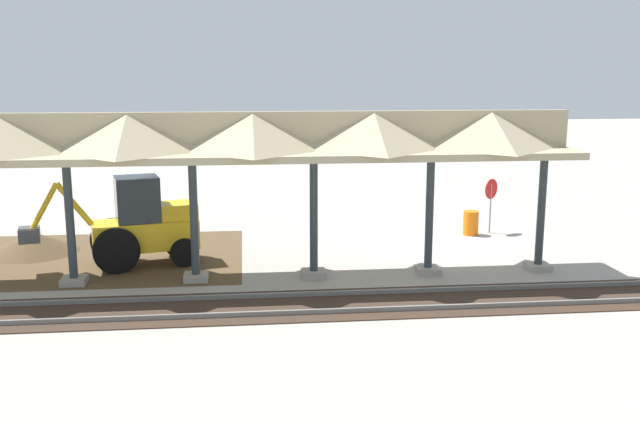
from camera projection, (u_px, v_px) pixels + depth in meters
The scene contains 8 objects.
ground_plane at pixel (426, 243), 25.34m from camera, with size 120.00×120.00×0.00m, color #9E998E.
dirt_work_zone at pixel (89, 258), 23.32m from camera, with size 10.01×7.00×0.01m, color brown.
platform_canopy at pixel (191, 138), 20.03m from camera, with size 22.01×3.20×4.90m.
rail_tracks at pixel (486, 299), 19.12m from camera, with size 60.00×2.58×0.15m.
stop_sign at pixel (491, 194), 26.63m from camera, with size 0.63×0.48×2.06m.
backhoe at pixel (140, 226), 22.30m from camera, with size 5.38×2.44×2.82m.
dirt_mound at pixel (33, 252), 24.04m from camera, with size 6.05×6.05×1.45m, color brown.
traffic_barrel at pixel (471, 223), 26.51m from camera, with size 0.56×0.56×0.90m, color orange.
Camera 1 is at (6.37, 24.08, 6.09)m, focal length 40.00 mm.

